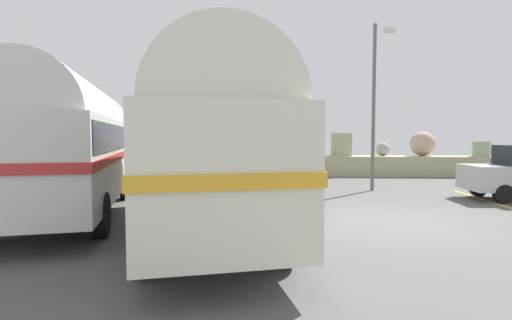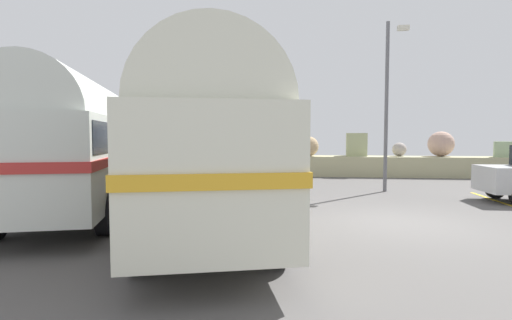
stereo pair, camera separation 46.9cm
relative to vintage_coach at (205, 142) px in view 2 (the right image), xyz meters
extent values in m
cube|color=#565351|center=(4.61, 1.41, -2.04)|extent=(32.00, 26.00, 0.02)
cube|color=tan|center=(4.61, 13.21, -1.50)|extent=(31.36, 1.80, 1.10)
sphere|color=#B6B586|center=(-8.74, 12.75, -0.52)|extent=(0.86, 0.86, 0.86)
sphere|color=tan|center=(-5.71, 13.53, -0.42)|extent=(1.06, 1.06, 1.06)
cube|color=#A9A78F|center=(-3.60, 13.13, -0.54)|extent=(1.09, 1.08, 0.81)
cube|color=tan|center=(-0.36, 13.12, -0.32)|extent=(1.58, 1.51, 1.27)
sphere|color=tan|center=(2.51, 12.84, -0.41)|extent=(1.09, 1.09, 1.09)
cube|color=#A5AC7B|center=(5.16, 13.52, -0.31)|extent=(1.20, 1.36, 1.27)
sphere|color=#A1978F|center=(7.47, 13.49, -0.58)|extent=(0.75, 0.75, 0.75)
sphere|color=tan|center=(9.67, 13.58, -0.27)|extent=(1.36, 1.36, 1.36)
cube|color=#9AB287|center=(12.60, 13.09, -0.54)|extent=(1.03, 0.97, 0.82)
cube|color=gold|center=(8.66, 4.91, -2.03)|extent=(0.12, 4.40, 0.01)
cylinder|color=black|center=(-1.77, 2.20, -1.55)|extent=(0.53, 1.00, 0.96)
cylinder|color=black|center=(0.35, 2.80, -1.55)|extent=(0.53, 1.00, 0.96)
cylinder|color=black|center=(-0.35, -2.81, -1.55)|extent=(0.53, 1.00, 0.96)
cylinder|color=black|center=(1.78, -2.21, -1.55)|extent=(0.53, 1.00, 0.96)
cube|color=silver|center=(0.00, 0.00, -0.48)|extent=(4.61, 8.74, 2.10)
cylinder|color=silver|center=(0.00, 0.00, 0.57)|extent=(4.32, 8.36, 2.20)
cube|color=gold|center=(0.00, 0.00, -0.42)|extent=(4.68, 8.83, 0.20)
cube|color=black|center=(0.00, 0.00, 0.10)|extent=(4.55, 8.42, 0.64)
cube|color=silver|center=(-1.17, 4.10, -1.35)|extent=(2.24, 0.78, 0.28)
cylinder|color=black|center=(-5.71, 3.66, -1.55)|extent=(0.55, 1.00, 0.96)
cylinder|color=black|center=(-3.60, 4.31, -1.55)|extent=(0.55, 1.00, 0.96)
cylinder|color=black|center=(-2.07, -0.67, -1.55)|extent=(0.55, 1.00, 0.96)
cube|color=silver|center=(-3.89, 1.50, -0.48)|extent=(4.76, 8.73, 2.10)
cylinder|color=silver|center=(-3.89, 1.50, 0.57)|extent=(4.47, 8.35, 2.20)
cube|color=#B92D2A|center=(-3.89, 1.50, -0.42)|extent=(4.83, 8.83, 0.20)
cube|color=black|center=(-3.89, 1.50, 0.10)|extent=(4.70, 8.42, 0.64)
cube|color=silver|center=(-5.14, 5.58, -1.35)|extent=(2.23, 0.82, 0.28)
cylinder|color=black|center=(8.88, 5.75, -1.72)|extent=(0.62, 0.21, 0.62)
cylinder|color=#5B5B60|center=(5.41, 7.04, 1.24)|extent=(0.14, 0.14, 6.58)
cube|color=beige|center=(6.12, 7.64, 4.43)|extent=(0.44, 0.24, 0.18)
camera|label=1|loc=(1.75, -8.60, 0.12)|focal=27.14mm
camera|label=2|loc=(2.22, -8.55, 0.12)|focal=27.14mm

